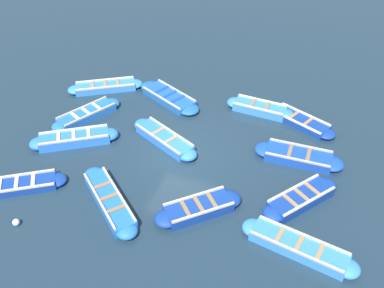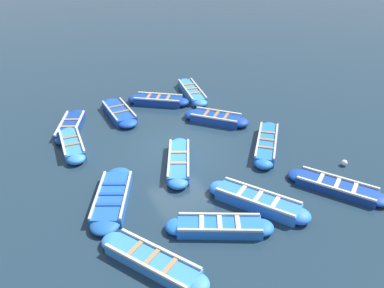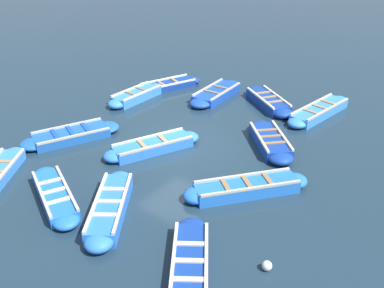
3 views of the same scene
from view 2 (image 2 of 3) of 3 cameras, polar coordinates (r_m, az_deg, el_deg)
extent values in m
plane|color=#1C303F|center=(15.65, -1.76, -1.05)|extent=(120.00, 120.00, 0.00)
cube|color=blue|center=(14.65, -2.02, -2.69)|extent=(1.89, 2.84, 0.34)
ellipsoid|color=blue|center=(15.82, -1.92, 0.02)|extent=(1.00, 1.02, 0.34)
ellipsoid|color=blue|center=(13.52, -2.15, -5.87)|extent=(1.00, 1.02, 0.34)
cube|color=#B2AD9E|center=(14.55, -3.48, -2.02)|extent=(1.20, 2.48, 0.07)
cube|color=#B2AD9E|center=(14.53, -0.59, -2.01)|extent=(1.20, 2.48, 0.07)
cube|color=#9E7A51|center=(14.88, -2.00, -1.26)|extent=(0.71, 0.43, 0.04)
cube|color=#9E7A51|center=(14.22, -2.07, -2.90)|extent=(0.71, 0.43, 0.04)
cube|color=#3884E0|center=(16.50, -17.81, -0.13)|extent=(0.90, 2.35, 0.37)
ellipsoid|color=#3884E0|center=(17.52, -18.30, 1.64)|extent=(0.77, 0.79, 0.37)
ellipsoid|color=#3884E0|center=(15.49, -17.26, -2.14)|extent=(0.77, 0.79, 0.37)
cube|color=beige|center=(16.38, -19.17, 0.28)|extent=(0.17, 2.27, 0.07)
cube|color=beige|center=(16.41, -16.69, 0.78)|extent=(0.17, 2.27, 0.07)
cube|color=olive|center=(16.69, -18.06, 1.00)|extent=(0.71, 0.17, 0.04)
cube|color=olive|center=(16.11, -17.77, -0.05)|extent=(0.71, 0.17, 0.04)
cube|color=navy|center=(19.89, -5.15, 6.61)|extent=(2.51, 2.10, 0.37)
ellipsoid|color=navy|center=(20.22, -8.55, 6.80)|extent=(1.12, 1.12, 0.37)
ellipsoid|color=navy|center=(19.63, -1.65, 6.40)|extent=(1.12, 1.12, 0.37)
cube|color=silver|center=(19.46, -5.46, 6.75)|extent=(2.02, 1.44, 0.07)
cube|color=silver|center=(20.15, -4.91, 7.63)|extent=(2.02, 1.44, 0.07)
cube|color=#9E7A51|center=(19.94, -6.64, 7.23)|extent=(0.55, 0.70, 0.04)
cube|color=#9E7A51|center=(19.81, -5.18, 7.15)|extent=(0.55, 0.70, 0.04)
cube|color=#9E7A51|center=(19.69, -3.69, 7.07)|extent=(0.55, 0.70, 0.04)
cube|color=navy|center=(18.19, -18.01, 2.63)|extent=(1.74, 2.63, 0.28)
ellipsoid|color=navy|center=(19.27, -17.21, 4.35)|extent=(1.04, 1.06, 0.28)
ellipsoid|color=navy|center=(17.13, -18.91, 0.68)|extent=(1.04, 1.06, 0.28)
cube|color=silver|center=(18.22, -19.28, 3.07)|extent=(1.00, 2.29, 0.07)
cube|color=silver|center=(18.01, -16.90, 3.17)|extent=(1.00, 2.29, 0.07)
cube|color=#9E7A51|center=(18.42, -17.85, 3.58)|extent=(0.75, 0.42, 0.04)
cube|color=#9E7A51|center=(17.81, -18.34, 2.55)|extent=(0.75, 0.42, 0.04)
cube|color=blue|center=(12.80, 9.96, -8.63)|extent=(2.24, 2.78, 0.40)
ellipsoid|color=blue|center=(13.21, 4.29, -6.77)|extent=(1.04, 1.05, 0.40)
ellipsoid|color=blue|center=(12.53, 15.99, -10.49)|extent=(1.04, 1.05, 0.40)
cube|color=beige|center=(12.38, 9.42, -8.71)|extent=(1.61, 2.32, 0.07)
cube|color=beige|center=(12.93, 10.65, -6.93)|extent=(1.61, 2.32, 0.07)
cube|color=beige|center=(12.82, 7.56, -7.06)|extent=(0.67, 0.51, 0.04)
cube|color=beige|center=(12.66, 10.04, -7.85)|extent=(0.67, 0.51, 0.04)
cube|color=beige|center=(12.53, 12.59, -8.65)|extent=(0.67, 0.51, 0.04)
cube|color=#1947B7|center=(18.86, -11.05, 4.73)|extent=(1.09, 2.56, 0.35)
ellipsoid|color=#1947B7|center=(19.97, -12.16, 6.09)|extent=(0.95, 0.98, 0.35)
ellipsoid|color=#1947B7|center=(17.77, -9.81, 3.19)|extent=(0.95, 0.98, 0.35)
cube|color=#B2AD9E|center=(18.67, -12.44, 5.00)|extent=(0.18, 2.47, 0.07)
cube|color=#B2AD9E|center=(18.89, -9.79, 5.59)|extent=(0.18, 2.47, 0.07)
cube|color=olive|center=(19.09, -11.43, 5.65)|extent=(0.88, 0.17, 0.04)
cube|color=olive|center=(18.47, -10.77, 4.85)|extent=(0.88, 0.17, 0.04)
cube|color=#3884E0|center=(20.92, -0.02, 7.95)|extent=(1.30, 3.17, 0.35)
ellipsoid|color=#3884E0|center=(22.30, -1.13, 9.39)|extent=(0.87, 0.89, 0.35)
ellipsoid|color=#3884E0|center=(19.57, 1.23, 6.29)|extent=(0.87, 0.89, 0.35)
cube|color=#B2AD9E|center=(20.75, -1.02, 8.38)|extent=(0.56, 2.99, 0.07)
cube|color=#B2AD9E|center=(20.94, 0.97, 8.59)|extent=(0.56, 2.99, 0.07)
cube|color=#9E7A51|center=(21.43, -0.51, 9.07)|extent=(0.74, 0.25, 0.04)
cube|color=#9E7A51|center=(20.85, -0.02, 8.44)|extent=(0.74, 0.25, 0.04)
cube|color=#9E7A51|center=(20.27, 0.49, 7.78)|extent=(0.74, 0.25, 0.04)
cube|color=#1E59AD|center=(13.12, -12.04, -8.03)|extent=(2.03, 2.82, 0.31)
ellipsoid|color=#1E59AD|center=(14.15, -11.13, -4.74)|extent=(1.26, 1.28, 0.31)
ellipsoid|color=#1E59AD|center=(12.14, -13.12, -11.87)|extent=(1.26, 1.28, 0.31)
cube|color=#B2AD9E|center=(13.11, -14.17, -7.33)|extent=(1.15, 2.37, 0.07)
cube|color=#B2AD9E|center=(12.92, -10.05, -7.42)|extent=(1.15, 2.37, 0.07)
cube|color=#1947B7|center=(13.45, -11.71, -5.98)|extent=(0.88, 0.50, 0.04)
cube|color=#1947B7|center=(13.01, -12.12, -7.43)|extent=(0.88, 0.50, 0.04)
cube|color=#1947B7|center=(12.59, -12.56, -8.99)|extent=(0.88, 0.50, 0.04)
cube|color=#3884E0|center=(10.85, -6.07, -17.37)|extent=(2.18, 2.80, 0.32)
ellipsoid|color=#3884E0|center=(11.54, -11.80, -14.34)|extent=(1.01, 1.02, 0.32)
ellipsoid|color=#3884E0|center=(10.30, 0.57, -20.56)|extent=(1.01, 1.02, 0.32)
cube|color=beige|center=(10.53, -7.36, -17.83)|extent=(1.55, 2.37, 0.07)
cube|color=beige|center=(10.89, -4.95, -15.55)|extent=(1.55, 2.37, 0.07)
cube|color=#9E7A51|center=(11.00, -8.69, -15.41)|extent=(0.66, 0.49, 0.04)
cube|color=#9E7A51|center=(10.72, -6.12, -16.73)|extent=(0.66, 0.49, 0.04)
cube|color=#9E7A51|center=(10.46, -3.39, -18.07)|extent=(0.66, 0.49, 0.04)
cube|color=blue|center=(11.78, 4.21, -12.49)|extent=(2.67, 1.85, 0.33)
ellipsoid|color=blue|center=(11.77, -2.24, -12.44)|extent=(1.00, 0.98, 0.33)
ellipsoid|color=blue|center=(11.92, 10.58, -12.38)|extent=(1.00, 0.98, 0.33)
cube|color=#B2AD9E|center=(11.38, 4.33, -12.97)|extent=(2.31, 1.19, 0.07)
cube|color=#B2AD9E|center=(11.91, 4.16, -10.62)|extent=(2.31, 1.19, 0.07)
cube|color=beige|center=(11.63, 1.48, -11.82)|extent=(0.43, 0.69, 0.04)
cube|color=beige|center=(11.65, 4.24, -11.82)|extent=(0.43, 0.69, 0.04)
cube|color=beige|center=(11.70, 6.99, -11.80)|extent=(0.43, 0.69, 0.04)
cube|color=navy|center=(17.93, 3.67, 3.90)|extent=(2.27, 2.29, 0.37)
ellipsoid|color=navy|center=(18.25, 0.20, 4.47)|extent=(1.21, 1.21, 0.37)
ellipsoid|color=navy|center=(17.67, 7.25, 3.29)|extent=(1.21, 1.21, 0.37)
cube|color=beige|center=(17.47, 3.29, 3.98)|extent=(1.64, 1.67, 0.07)
cube|color=beige|center=(18.19, 4.08, 5.07)|extent=(1.64, 1.67, 0.07)
cube|color=olive|center=(17.96, 2.19, 4.73)|extent=(0.67, 0.66, 0.04)
cube|color=olive|center=(17.83, 3.69, 4.49)|extent=(0.67, 0.66, 0.04)
cube|color=olive|center=(17.72, 5.21, 4.24)|extent=(0.67, 0.66, 0.04)
cube|color=blue|center=(16.10, 11.31, 0.03)|extent=(2.55, 2.88, 0.37)
ellipsoid|color=blue|center=(17.45, 11.67, 2.50)|extent=(1.04, 1.05, 0.37)
ellipsoid|color=blue|center=(14.78, 10.88, -2.89)|extent=(1.04, 1.05, 0.37)
cube|color=#B2AD9E|center=(16.00, 10.12, 0.86)|extent=(1.96, 2.39, 0.07)
cube|color=#B2AD9E|center=(15.99, 12.66, 0.55)|extent=(1.96, 2.39, 0.07)
cube|color=olive|center=(16.57, 11.54, 1.74)|extent=(0.63, 0.55, 0.04)
cube|color=olive|center=(16.00, 11.38, 0.66)|extent=(0.63, 0.55, 0.04)
cube|color=olive|center=(15.43, 11.21, -0.51)|extent=(0.63, 0.55, 0.04)
cube|color=navy|center=(14.30, 21.16, -6.12)|extent=(2.23, 2.73, 0.28)
ellipsoid|color=navy|center=(14.46, 15.93, -4.65)|extent=(1.09, 1.09, 0.28)
ellipsoid|color=navy|center=(14.27, 26.49, -7.55)|extent=(1.09, 1.09, 0.28)
cube|color=beige|center=(13.89, 20.97, -6.36)|extent=(1.57, 2.26, 0.07)
cube|color=beige|center=(14.52, 21.60, -4.77)|extent=(1.57, 2.26, 0.07)
cube|color=beige|center=(14.26, 19.03, -4.97)|extent=(0.69, 0.53, 0.04)
cube|color=beige|center=(14.21, 21.28, -5.59)|extent=(0.69, 0.53, 0.04)
cube|color=beige|center=(14.18, 23.55, -6.21)|extent=(0.69, 0.53, 0.04)
sphere|color=silver|center=(15.82, 22.19, -2.67)|extent=(0.25, 0.25, 0.25)
camera|label=1|loc=(25.27, 24.65, 35.88)|focal=42.00mm
camera|label=3|loc=(13.90, 62.15, 12.44)|focal=42.00mm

